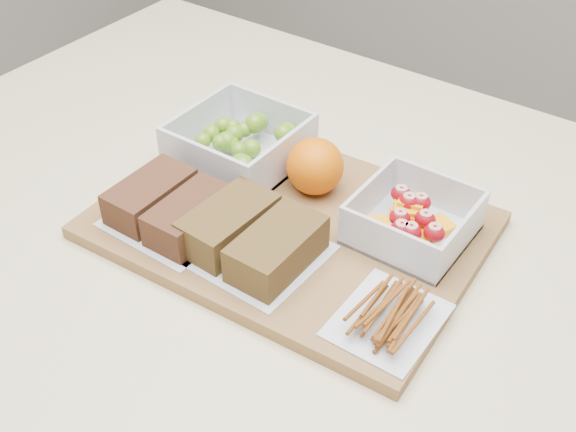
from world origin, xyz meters
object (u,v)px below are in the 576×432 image
(cutting_board, at_px, (289,225))
(orange, at_px, (315,166))
(pretzel_bag, at_px, (389,312))
(sandwich_bag_left, at_px, (171,207))
(grape_container, at_px, (242,144))
(fruit_container, at_px, (412,221))
(sandwich_bag_center, at_px, (253,237))

(cutting_board, bearing_deg, orange, 94.77)
(cutting_board, height_order, pretzel_bag, pretzel_bag)
(cutting_board, xyz_separation_m, sandwich_bag_left, (-0.11, -0.08, 0.03))
(grape_container, xyz_separation_m, orange, (0.11, 0.00, 0.01))
(cutting_board, bearing_deg, grape_container, 149.13)
(orange, height_order, sandwich_bag_left, orange)
(grape_container, distance_m, fruit_container, 0.24)
(orange, bearing_deg, fruit_container, -3.25)
(sandwich_bag_left, distance_m, pretzel_bag, 0.28)
(sandwich_bag_left, bearing_deg, fruit_container, 30.30)
(cutting_board, xyz_separation_m, fruit_container, (0.13, 0.06, 0.03))
(grape_container, bearing_deg, orange, 1.42)
(sandwich_bag_left, bearing_deg, grape_container, 93.77)
(sandwich_bag_left, bearing_deg, cutting_board, 36.44)
(orange, bearing_deg, pretzel_bag, -37.42)
(fruit_container, xyz_separation_m, sandwich_bag_center, (-0.12, -0.12, 0.00))
(fruit_container, xyz_separation_m, pretzel_bag, (0.04, -0.13, -0.01))
(orange, bearing_deg, cutting_board, -82.22)
(sandwich_bag_left, distance_m, sandwich_bag_center, 0.11)
(sandwich_bag_center, bearing_deg, fruit_container, 44.89)
(sandwich_bag_left, height_order, sandwich_bag_center, sandwich_bag_center)
(orange, distance_m, sandwich_bag_left, 0.17)
(pretzel_bag, bearing_deg, cutting_board, 157.10)
(fruit_container, relative_size, orange, 1.75)
(grape_container, xyz_separation_m, sandwich_bag_center, (0.12, -0.13, -0.00))
(cutting_board, height_order, fruit_container, fruit_container)
(sandwich_bag_left, bearing_deg, orange, 55.53)
(grape_container, relative_size, orange, 2.07)
(grape_container, distance_m, sandwich_bag_center, 0.17)
(sandwich_bag_center, bearing_deg, orange, 93.88)
(grape_container, height_order, pretzel_bag, grape_container)
(sandwich_bag_left, height_order, pretzel_bag, sandwich_bag_left)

